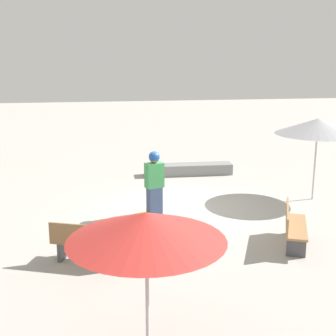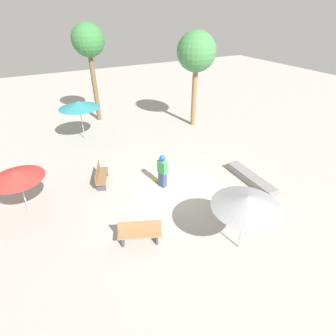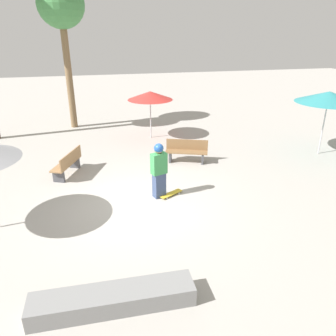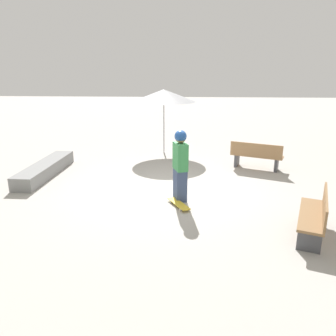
{
  "view_description": "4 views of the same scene",
  "coord_description": "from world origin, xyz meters",
  "px_view_note": "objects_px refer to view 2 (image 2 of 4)",
  "views": [
    {
      "loc": [
        2.17,
        11.71,
        4.09
      ],
      "look_at": [
        0.42,
        0.64,
        1.35
      ],
      "focal_mm": 50.0,
      "sensor_mm": 36.0,
      "label": 1
    },
    {
      "loc": [
        -8.65,
        4.94,
        7.53
      ],
      "look_at": [
        0.84,
        -0.06,
        0.86
      ],
      "focal_mm": 28.0,
      "sensor_mm": 36.0,
      "label": 2
    },
    {
      "loc": [
        -1.09,
        -8.43,
        4.75
      ],
      "look_at": [
        1.08,
        0.66,
        0.77
      ],
      "focal_mm": 35.0,
      "sensor_mm": 36.0,
      "label": 3
    },
    {
      "loc": [
        8.09,
        0.47,
        3.04
      ],
      "look_at": [
        0.32,
        -0.01,
        0.69
      ],
      "focal_mm": 35.0,
      "sensor_mm": 36.0,
      "label": 4
    }
  ],
  "objects_px": {
    "skater_main": "(162,170)",
    "palm_tree_left": "(196,53)",
    "shade_umbrella_teal": "(79,105)",
    "skateboard": "(160,181)",
    "shade_umbrella_red": "(16,174)",
    "palm_tree_right": "(88,42)",
    "bench_near": "(101,176)",
    "bench_far": "(140,233)",
    "concrete_ledge": "(251,178)",
    "shade_umbrella_grey": "(248,202)"
  },
  "relations": [
    {
      "from": "concrete_ledge",
      "to": "bench_near",
      "type": "distance_m",
      "value": 7.43
    },
    {
      "from": "bench_far",
      "to": "palm_tree_left",
      "type": "relative_size",
      "value": 0.26
    },
    {
      "from": "concrete_ledge",
      "to": "shade_umbrella_teal",
      "type": "height_order",
      "value": "shade_umbrella_teal"
    },
    {
      "from": "palm_tree_right",
      "to": "concrete_ledge",
      "type": "bearing_deg",
      "value": -159.6
    },
    {
      "from": "skateboard",
      "to": "shade_umbrella_teal",
      "type": "bearing_deg",
      "value": -11.46
    },
    {
      "from": "shade_umbrella_teal",
      "to": "palm_tree_right",
      "type": "bearing_deg",
      "value": -30.89
    },
    {
      "from": "skater_main",
      "to": "skateboard",
      "type": "xyz_separation_m",
      "value": [
        0.37,
        -0.02,
        -0.87
      ]
    },
    {
      "from": "skater_main",
      "to": "shade_umbrella_red",
      "type": "relative_size",
      "value": 0.79
    },
    {
      "from": "palm_tree_right",
      "to": "bench_near",
      "type": "bearing_deg",
      "value": 165.56
    },
    {
      "from": "shade_umbrella_red",
      "to": "shade_umbrella_grey",
      "type": "height_order",
      "value": "shade_umbrella_grey"
    },
    {
      "from": "skater_main",
      "to": "bench_near",
      "type": "xyz_separation_m",
      "value": [
        1.62,
        2.57,
        -0.5
      ]
    },
    {
      "from": "bench_near",
      "to": "bench_far",
      "type": "relative_size",
      "value": 1.0
    },
    {
      "from": "skateboard",
      "to": "shade_umbrella_teal",
      "type": "relative_size",
      "value": 0.31
    },
    {
      "from": "shade_umbrella_red",
      "to": "skater_main",
      "type": "bearing_deg",
      "value": -98.22
    },
    {
      "from": "skater_main",
      "to": "concrete_ledge",
      "type": "relative_size",
      "value": 0.57
    },
    {
      "from": "skateboard",
      "to": "shade_umbrella_teal",
      "type": "height_order",
      "value": "shade_umbrella_teal"
    },
    {
      "from": "shade_umbrella_red",
      "to": "shade_umbrella_grey",
      "type": "distance_m",
      "value": 8.65
    },
    {
      "from": "skater_main",
      "to": "bench_near",
      "type": "bearing_deg",
      "value": 38.94
    },
    {
      "from": "concrete_ledge",
      "to": "shade_umbrella_grey",
      "type": "relative_size",
      "value": 1.28
    },
    {
      "from": "shade_umbrella_red",
      "to": "palm_tree_left",
      "type": "distance_m",
      "value": 12.84
    },
    {
      "from": "shade_umbrella_teal",
      "to": "bench_far",
      "type": "bearing_deg",
      "value": 179.0
    },
    {
      "from": "shade_umbrella_teal",
      "to": "skater_main",
      "type": "bearing_deg",
      "value": -163.24
    },
    {
      "from": "skater_main",
      "to": "shade_umbrella_teal",
      "type": "relative_size",
      "value": 0.67
    },
    {
      "from": "shade_umbrella_grey",
      "to": "palm_tree_left",
      "type": "bearing_deg",
      "value": -24.13
    },
    {
      "from": "shade_umbrella_grey",
      "to": "concrete_ledge",
      "type": "bearing_deg",
      "value": -48.14
    },
    {
      "from": "skateboard",
      "to": "bench_near",
      "type": "distance_m",
      "value": 2.9
    },
    {
      "from": "skateboard",
      "to": "bench_far",
      "type": "xyz_separation_m",
      "value": [
        -3.13,
        2.35,
        0.37
      ]
    },
    {
      "from": "shade_umbrella_red",
      "to": "palm_tree_right",
      "type": "distance_m",
      "value": 11.38
    },
    {
      "from": "bench_near",
      "to": "shade_umbrella_red",
      "type": "bearing_deg",
      "value": -56.23
    },
    {
      "from": "bench_near",
      "to": "bench_far",
      "type": "height_order",
      "value": "same"
    },
    {
      "from": "skater_main",
      "to": "palm_tree_right",
      "type": "distance_m",
      "value": 11.14
    },
    {
      "from": "bench_near",
      "to": "shade_umbrella_red",
      "type": "xyz_separation_m",
      "value": [
        -0.77,
        3.33,
        1.55
      ]
    },
    {
      "from": "shade_umbrella_teal",
      "to": "shade_umbrella_grey",
      "type": "distance_m",
      "value": 12.23
    },
    {
      "from": "concrete_ledge",
      "to": "shade_umbrella_red",
      "type": "bearing_deg",
      "value": 75.5
    },
    {
      "from": "shade_umbrella_teal",
      "to": "palm_tree_left",
      "type": "relative_size",
      "value": 0.4
    },
    {
      "from": "skateboard",
      "to": "bench_far",
      "type": "relative_size",
      "value": 0.48
    },
    {
      "from": "bench_far",
      "to": "palm_tree_left",
      "type": "height_order",
      "value": "palm_tree_left"
    },
    {
      "from": "skater_main",
      "to": "palm_tree_left",
      "type": "relative_size",
      "value": 0.27
    },
    {
      "from": "shade_umbrella_red",
      "to": "shade_umbrella_teal",
      "type": "relative_size",
      "value": 0.85
    },
    {
      "from": "shade_umbrella_red",
      "to": "palm_tree_right",
      "type": "xyz_separation_m",
      "value": [
        9.32,
        -5.53,
        3.45
      ]
    },
    {
      "from": "skateboard",
      "to": "palm_tree_left",
      "type": "height_order",
      "value": "palm_tree_left"
    },
    {
      "from": "shade_umbrella_red",
      "to": "palm_tree_right",
      "type": "relative_size",
      "value": 0.32
    },
    {
      "from": "concrete_ledge",
      "to": "palm_tree_left",
      "type": "distance_m",
      "value": 9.14
    },
    {
      "from": "bench_near",
      "to": "palm_tree_left",
      "type": "bearing_deg",
      "value": 138.96
    },
    {
      "from": "skateboard",
      "to": "shade_umbrella_grey",
      "type": "height_order",
      "value": "shade_umbrella_grey"
    },
    {
      "from": "skateboard",
      "to": "concrete_ledge",
      "type": "distance_m",
      "value": 4.55
    },
    {
      "from": "bench_near",
      "to": "palm_tree_right",
      "type": "height_order",
      "value": "palm_tree_right"
    },
    {
      "from": "skateboard",
      "to": "bench_far",
      "type": "bearing_deg",
      "value": 113.9
    },
    {
      "from": "skater_main",
      "to": "bench_near",
      "type": "distance_m",
      "value": 3.08
    },
    {
      "from": "bench_far",
      "to": "palm_tree_left",
      "type": "bearing_deg",
      "value": -109.24
    }
  ]
}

